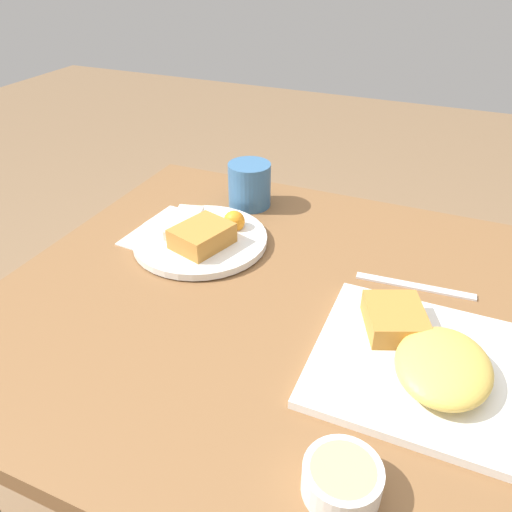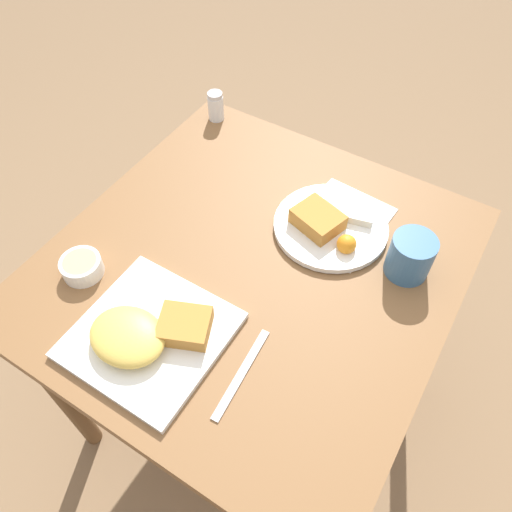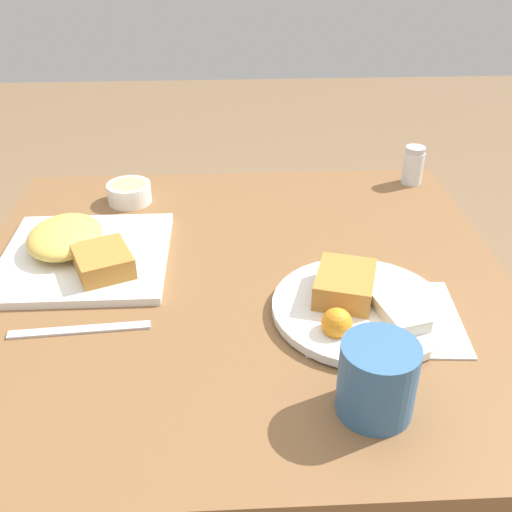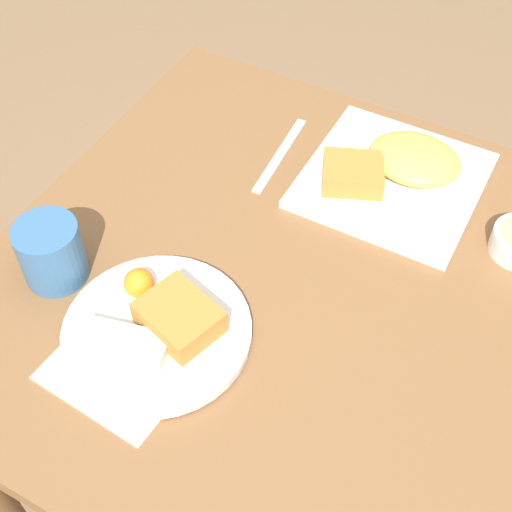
# 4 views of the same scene
# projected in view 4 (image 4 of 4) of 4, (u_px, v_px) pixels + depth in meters

# --- Properties ---
(ground_plane) EXTENTS (8.00, 8.00, 0.00)m
(ground_plane) POSITION_uv_depth(u_px,v_px,m) (272.00, 480.00, 1.64)
(ground_plane) COLOR #846647
(dining_table) EXTENTS (0.86, 0.89, 0.76)m
(dining_table) POSITION_uv_depth(u_px,v_px,m) (280.00, 313.00, 1.14)
(dining_table) COLOR brown
(dining_table) RESTS_ON ground_plane
(menu_card) EXTENTS (0.20, 0.25, 0.00)m
(menu_card) POSITION_uv_depth(u_px,v_px,m) (139.00, 348.00, 0.98)
(menu_card) COLOR silver
(menu_card) RESTS_ON dining_table
(plate_square_near) EXTENTS (0.28, 0.28, 0.06)m
(plate_square_near) POSITION_uv_depth(u_px,v_px,m) (396.00, 171.00, 1.18)
(plate_square_near) COLOR white
(plate_square_near) RESTS_ON dining_table
(plate_oval_far) EXTENTS (0.26, 0.26, 0.05)m
(plate_oval_far) POSITION_uv_depth(u_px,v_px,m) (159.00, 326.00, 0.98)
(plate_oval_far) COLOR white
(plate_oval_far) RESTS_ON menu_card
(butter_knife) EXTENTS (0.03, 0.20, 0.00)m
(butter_knife) POSITION_uv_depth(u_px,v_px,m) (280.00, 155.00, 1.23)
(butter_knife) COLOR silver
(butter_knife) RESTS_ON dining_table
(coffee_mug) EXTENTS (0.09, 0.09, 0.10)m
(coffee_mug) POSITION_uv_depth(u_px,v_px,m) (51.00, 252.00, 1.03)
(coffee_mug) COLOR #386693
(coffee_mug) RESTS_ON dining_table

